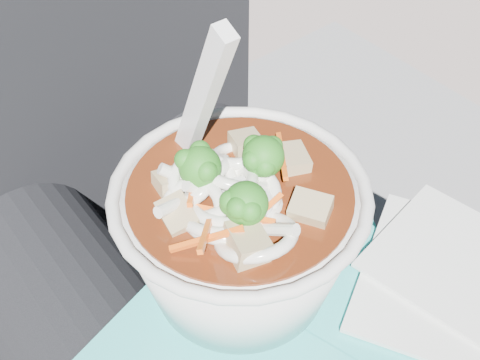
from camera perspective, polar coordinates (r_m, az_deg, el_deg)
person_body at (r=0.58m, az=-4.41°, el=-7.43°), size 0.34×0.94×0.97m
plastic_bag at (r=0.48m, az=3.93°, el=-14.10°), size 0.33×0.27×0.02m
napkins at (r=0.52m, az=18.06°, el=-7.92°), size 0.19×0.19×0.01m
udon_bowl at (r=0.45m, az=-0.11°, el=-4.05°), size 0.19×0.19×0.21m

